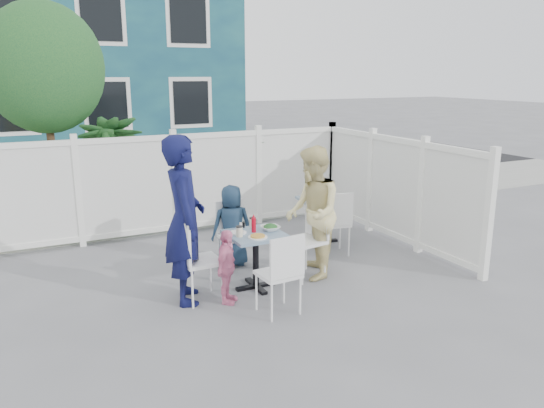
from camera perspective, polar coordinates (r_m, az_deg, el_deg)
name	(u,v)px	position (r m, az deg, el deg)	size (l,w,h in m)	color
ground	(225,287)	(6.53, -5.12, -8.88)	(80.00, 80.00, 0.00)	slate
near_sidewalk	(151,214)	(10.00, -12.92, -1.04)	(24.00, 2.60, 0.01)	gray
street	(115,179)	(13.55, -16.53, 2.61)	(24.00, 5.00, 0.01)	black
far_sidewalk	(96,160)	(16.58, -18.36, 4.46)	(24.00, 1.60, 0.01)	gray
building	(59,58)	(19.71, -21.95, 14.34)	(11.00, 6.00, 6.00)	navy
fence_back	(175,186)	(8.52, -10.38, 1.90)	(5.86, 0.08, 1.60)	white
fence_right	(394,191)	(8.25, 13.04, 1.37)	(0.08, 3.66, 1.60)	white
tree	(44,68)	(8.96, -23.35, 13.25)	(1.80, 1.62, 3.59)	#382316
utility_cabinet	(24,187)	(9.83, -25.10, 1.66)	(0.71, 0.51, 1.32)	yellow
potted_shrub_a	(114,173)	(9.00, -16.63, 3.21)	(1.06, 1.06, 1.89)	#134221
potted_shrub_b	(236,178)	(9.50, -3.87, 2.85)	(1.27, 1.10, 1.41)	#134221
main_table	(256,246)	(6.31, -1.77, -4.51)	(0.65, 0.65, 0.69)	#476881
spare_table	(322,209)	(8.02, 5.43, -0.55)	(0.74, 0.74, 0.68)	#476881
chair_left	(194,254)	(6.00, -8.40, -5.38)	(0.43, 0.44, 0.96)	white
chair_right	(310,233)	(6.69, 4.10, -3.10)	(0.50, 0.51, 0.98)	white
chair_back	(233,229)	(7.05, -4.20, -2.69)	(0.44, 0.42, 0.89)	white
chair_near	(282,269)	(5.61, 1.08, -6.98)	(0.44, 0.43, 0.90)	white
chair_spare	(335,219)	(7.47, 6.82, -1.59)	(0.49, 0.48, 0.93)	white
man	(184,220)	(5.94, -9.40, -1.69)	(0.69, 0.45, 1.89)	#0D103C
woman	(312,213)	(6.60, 4.37, -0.97)	(0.81, 0.63, 1.67)	gold
boy	(232,226)	(7.06, -4.34, -2.36)	(0.54, 0.35, 1.10)	#1A3048
toddler	(227,267)	(5.95, -4.90, -6.77)	(0.50, 0.21, 0.85)	pink
plate_main	(258,237)	(6.09, -1.55, -3.59)	(0.23, 0.23, 0.01)	white
plate_side	(238,233)	(6.28, -3.71, -3.08)	(0.21, 0.21, 0.01)	white
salad_bowl	(270,228)	(6.37, -0.18, -2.61)	(0.22, 0.22, 0.06)	white
coffee_cup_a	(239,232)	(6.13, -3.53, -3.01)	(0.08, 0.08, 0.12)	beige
coffee_cup_b	(253,223)	(6.48, -2.09, -2.06)	(0.08, 0.08, 0.11)	beige
ketchup_bottle	(254,225)	(6.28, -1.98, -2.28)	(0.05, 0.05, 0.17)	#AB0618
salt_shaker	(241,226)	(6.45, -3.39, -2.33)	(0.03, 0.03, 0.07)	white
pepper_shaker	(244,225)	(6.49, -3.08, -2.26)	(0.03, 0.03, 0.07)	black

